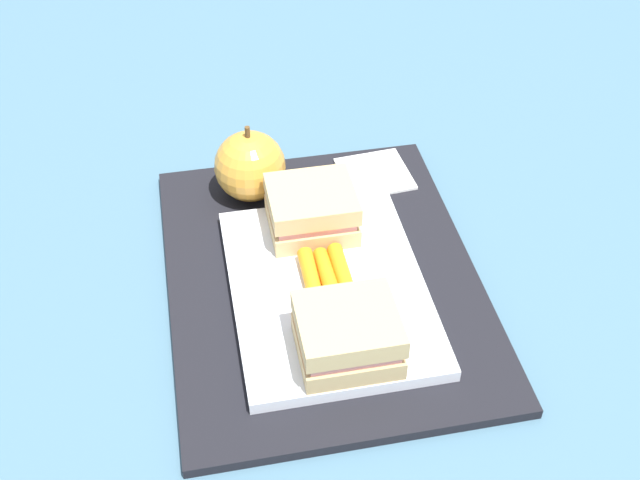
% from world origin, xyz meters
% --- Properties ---
extents(ground_plane, '(2.40, 2.40, 0.00)m').
position_xyz_m(ground_plane, '(0.00, 0.00, 0.00)').
color(ground_plane, '#42667A').
extents(lunchbag_mat, '(0.36, 0.28, 0.01)m').
position_xyz_m(lunchbag_mat, '(0.00, 0.00, 0.01)').
color(lunchbag_mat, black).
rests_on(lunchbag_mat, ground_plane).
extents(food_tray, '(0.23, 0.17, 0.01)m').
position_xyz_m(food_tray, '(-0.03, 0.00, 0.02)').
color(food_tray, white).
rests_on(food_tray, lunchbag_mat).
extents(sandwich_half_left, '(0.07, 0.08, 0.04)m').
position_xyz_m(sandwich_half_left, '(-0.10, 0.00, 0.04)').
color(sandwich_half_left, tan).
rests_on(sandwich_half_left, food_tray).
extents(sandwich_half_right, '(0.07, 0.08, 0.04)m').
position_xyz_m(sandwich_half_right, '(0.05, 0.00, 0.04)').
color(sandwich_half_right, tan).
rests_on(sandwich_half_right, food_tray).
extents(carrot_sticks_bundle, '(0.08, 0.04, 0.02)m').
position_xyz_m(carrot_sticks_bundle, '(-0.02, -0.00, 0.03)').
color(carrot_sticks_bundle, orange).
rests_on(carrot_sticks_bundle, food_tray).
extents(apple, '(0.07, 0.07, 0.08)m').
position_xyz_m(apple, '(0.13, 0.05, 0.05)').
color(apple, gold).
rests_on(apple, lunchbag_mat).
extents(paper_napkin, '(0.08, 0.08, 0.00)m').
position_xyz_m(paper_napkin, '(0.14, -0.08, 0.01)').
color(paper_napkin, white).
rests_on(paper_napkin, lunchbag_mat).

